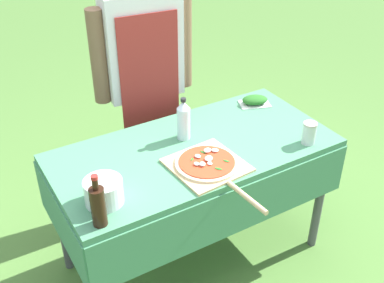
{
  "coord_description": "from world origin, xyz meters",
  "views": [
    {
      "loc": [
        -1.06,
        -1.76,
        2.13
      ],
      "look_at": [
        -0.01,
        0.0,
        0.81
      ],
      "focal_mm": 45.0,
      "sensor_mm": 36.0,
      "label": 1
    }
  ],
  "objects_px": {
    "pizza_on_peel": "(209,165)",
    "sauce_jar": "(309,134)",
    "prep_table": "(194,163)",
    "person_cook": "(144,71)",
    "water_bottle": "(184,120)",
    "oil_bottle": "(98,205)",
    "mixing_tub": "(104,192)",
    "herb_container": "(255,100)"
  },
  "relations": [
    {
      "from": "prep_table",
      "to": "mixing_tub",
      "type": "bearing_deg",
      "value": -163.11
    },
    {
      "from": "herb_container",
      "to": "sauce_jar",
      "type": "relative_size",
      "value": 1.74
    },
    {
      "from": "water_bottle",
      "to": "pizza_on_peel",
      "type": "bearing_deg",
      "value": -96.85
    },
    {
      "from": "oil_bottle",
      "to": "herb_container",
      "type": "bearing_deg",
      "value": 23.23
    },
    {
      "from": "prep_table",
      "to": "person_cook",
      "type": "xyz_separation_m",
      "value": [
        0.02,
        0.6,
        0.29
      ]
    },
    {
      "from": "water_bottle",
      "to": "herb_container",
      "type": "relative_size",
      "value": 1.13
    },
    {
      "from": "person_cook",
      "to": "water_bottle",
      "type": "height_order",
      "value": "person_cook"
    },
    {
      "from": "prep_table",
      "to": "herb_container",
      "type": "bearing_deg",
      "value": 21.28
    },
    {
      "from": "prep_table",
      "to": "mixing_tub",
      "type": "distance_m",
      "value": 0.6
    },
    {
      "from": "person_cook",
      "to": "pizza_on_peel",
      "type": "height_order",
      "value": "person_cook"
    },
    {
      "from": "sauce_jar",
      "to": "water_bottle",
      "type": "bearing_deg",
      "value": 144.61
    },
    {
      "from": "water_bottle",
      "to": "sauce_jar",
      "type": "height_order",
      "value": "water_bottle"
    },
    {
      "from": "oil_bottle",
      "to": "sauce_jar",
      "type": "xyz_separation_m",
      "value": [
        1.16,
        0.03,
        -0.05
      ]
    },
    {
      "from": "person_cook",
      "to": "mixing_tub",
      "type": "xyz_separation_m",
      "value": [
        -0.58,
        -0.77,
        -0.13
      ]
    },
    {
      "from": "pizza_on_peel",
      "to": "sauce_jar",
      "type": "xyz_separation_m",
      "value": [
        0.56,
        -0.08,
        0.04
      ]
    },
    {
      "from": "prep_table",
      "to": "person_cook",
      "type": "height_order",
      "value": "person_cook"
    },
    {
      "from": "prep_table",
      "to": "mixing_tub",
      "type": "xyz_separation_m",
      "value": [
        -0.56,
        -0.17,
        0.16
      ]
    },
    {
      "from": "sauce_jar",
      "to": "oil_bottle",
      "type": "bearing_deg",
      "value": -178.76
    },
    {
      "from": "person_cook",
      "to": "oil_bottle",
      "type": "relative_size",
      "value": 6.55
    },
    {
      "from": "prep_table",
      "to": "sauce_jar",
      "type": "relative_size",
      "value": 12.37
    },
    {
      "from": "pizza_on_peel",
      "to": "sauce_jar",
      "type": "relative_size",
      "value": 5.1
    },
    {
      "from": "person_cook",
      "to": "water_bottle",
      "type": "relative_size",
      "value": 6.89
    },
    {
      "from": "prep_table",
      "to": "pizza_on_peel",
      "type": "relative_size",
      "value": 2.43
    },
    {
      "from": "sauce_jar",
      "to": "mixing_tub",
      "type": "bearing_deg",
      "value": 174.95
    },
    {
      "from": "herb_container",
      "to": "mixing_tub",
      "type": "xyz_separation_m",
      "value": [
        -1.1,
        -0.38,
        0.03
      ]
    },
    {
      "from": "mixing_tub",
      "to": "water_bottle",
      "type": "bearing_deg",
      "value": 26.26
    },
    {
      "from": "prep_table",
      "to": "pizza_on_peel",
      "type": "xyz_separation_m",
      "value": [
        -0.03,
        -0.19,
        0.11
      ]
    },
    {
      "from": "pizza_on_peel",
      "to": "mixing_tub",
      "type": "distance_m",
      "value": 0.53
    },
    {
      "from": "prep_table",
      "to": "oil_bottle",
      "type": "height_order",
      "value": "oil_bottle"
    },
    {
      "from": "pizza_on_peel",
      "to": "mixing_tub",
      "type": "xyz_separation_m",
      "value": [
        -0.53,
        0.02,
        0.04
      ]
    },
    {
      "from": "oil_bottle",
      "to": "sauce_jar",
      "type": "relative_size",
      "value": 2.08
    },
    {
      "from": "herb_container",
      "to": "sauce_jar",
      "type": "height_order",
      "value": "sauce_jar"
    },
    {
      "from": "mixing_tub",
      "to": "sauce_jar",
      "type": "xyz_separation_m",
      "value": [
        1.09,
        -0.1,
        -0.0
      ]
    },
    {
      "from": "herb_container",
      "to": "mixing_tub",
      "type": "bearing_deg",
      "value": -160.91
    },
    {
      "from": "prep_table",
      "to": "oil_bottle",
      "type": "distance_m",
      "value": 0.72
    },
    {
      "from": "person_cook",
      "to": "mixing_tub",
      "type": "height_order",
      "value": "person_cook"
    },
    {
      "from": "oil_bottle",
      "to": "pizza_on_peel",
      "type": "bearing_deg",
      "value": 10.04
    },
    {
      "from": "person_cook",
      "to": "sauce_jar",
      "type": "relative_size",
      "value": 13.62
    },
    {
      "from": "mixing_tub",
      "to": "prep_table",
      "type": "bearing_deg",
      "value": 16.89
    },
    {
      "from": "water_bottle",
      "to": "mixing_tub",
      "type": "distance_m",
      "value": 0.63
    },
    {
      "from": "prep_table",
      "to": "oil_bottle",
      "type": "bearing_deg",
      "value": -155.11
    },
    {
      "from": "person_cook",
      "to": "pizza_on_peel",
      "type": "xyz_separation_m",
      "value": [
        -0.05,
        -0.79,
        -0.17
      ]
    }
  ]
}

